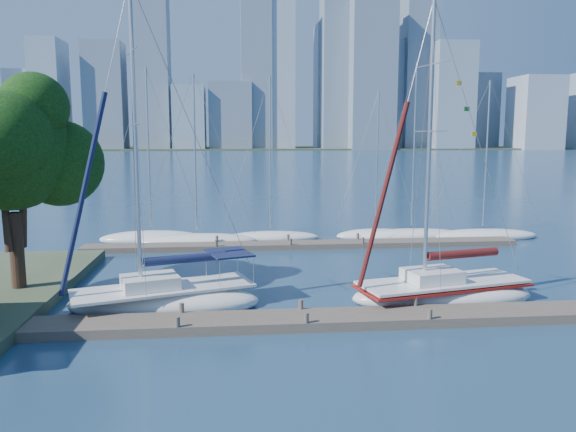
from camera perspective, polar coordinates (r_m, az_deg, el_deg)
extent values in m
plane|color=navy|center=(23.44, 1.58, -11.00)|extent=(700.00, 700.00, 0.00)
cube|color=#4B4237|center=(23.38, 1.58, -10.54)|extent=(26.00, 2.00, 0.40)
cube|color=#4B4237|center=(39.00, 1.60, -2.94)|extent=(30.00, 1.80, 0.36)
cube|color=#38472D|center=(342.07, -5.09, 6.86)|extent=(800.00, 100.00, 1.50)
cylinder|color=black|center=(29.65, -25.81, -3.62)|extent=(0.66, 0.66, 4.12)
sphere|color=black|center=(29.11, -26.42, 5.99)|extent=(5.59, 5.59, 5.59)
sphere|color=black|center=(29.60, -22.17, 4.99)|extent=(4.19, 4.19, 4.19)
sphere|color=black|center=(27.24, -26.72, 7.26)|extent=(3.86, 3.86, 3.86)
sphere|color=black|center=(31.02, -27.08, 8.29)|extent=(3.52, 3.52, 3.52)
sphere|color=black|center=(28.34, -24.43, 10.06)|extent=(3.13, 3.13, 3.13)
ellipsoid|color=silver|center=(26.06, -12.45, -8.64)|extent=(8.97, 5.33, 1.49)
cube|color=silver|center=(25.87, -12.50, -7.16)|extent=(8.30, 4.92, 0.12)
cube|color=silver|center=(25.68, -13.84, -6.51)|extent=(2.84, 2.47, 0.55)
cylinder|color=silver|center=(24.80, -15.24, 7.46)|extent=(0.18, 0.18, 13.03)
cylinder|color=silver|center=(25.80, -10.35, -4.51)|extent=(3.86, 1.37, 0.10)
cylinder|color=#101436|center=(25.78, -10.35, -4.29)|extent=(3.65, 1.55, 0.40)
cube|color=#101436|center=(26.30, -6.02, -3.74)|extent=(2.45, 2.82, 0.08)
ellipsoid|color=silver|center=(27.45, 15.40, -7.87)|extent=(9.00, 4.70, 1.51)
cube|color=silver|center=(27.27, 15.46, -6.45)|extent=(8.33, 4.34, 0.12)
cube|color=silver|center=(26.85, 14.42, -5.86)|extent=(2.76, 2.33, 0.55)
cylinder|color=silver|center=(25.86, 14.14, 6.97)|extent=(0.18, 0.18, 12.52)
cylinder|color=silver|center=(27.59, 17.32, -3.89)|extent=(3.98, 1.03, 0.10)
cylinder|color=#4F1511|center=(27.57, 17.33, -3.69)|extent=(3.73, 1.25, 0.40)
cube|color=maroon|center=(27.31, 15.44, -6.80)|extent=(8.53, 4.49, 0.10)
ellipsoid|color=silver|center=(42.22, -13.69, -2.26)|extent=(7.51, 2.48, 1.21)
cylinder|color=silver|center=(41.56, -13.99, 6.66)|extent=(0.13, 0.13, 11.34)
ellipsoid|color=silver|center=(40.66, -9.21, -2.55)|extent=(8.82, 4.53, 1.13)
cylinder|color=silver|center=(39.98, -9.42, 6.31)|extent=(0.12, 0.12, 10.89)
ellipsoid|color=silver|center=(41.66, -1.78, -2.22)|extent=(7.50, 3.39, 1.00)
cylinder|color=silver|center=(40.99, -1.81, 6.35)|extent=(0.11, 0.11, 10.97)
ellipsoid|color=silver|center=(43.04, 8.88, -1.97)|extent=(6.27, 3.08, 1.04)
cylinder|color=silver|center=(42.41, 9.05, 5.66)|extent=(0.11, 0.11, 9.93)
ellipsoid|color=silver|center=(43.26, 12.42, -1.99)|extent=(8.71, 5.52, 1.12)
cylinder|color=silver|center=(42.62, 12.70, 7.00)|extent=(0.12, 0.12, 11.89)
ellipsoid|color=silver|center=(44.67, 19.15, -1.94)|extent=(8.70, 2.99, 1.10)
cylinder|color=silver|center=(44.05, 19.52, 5.93)|extent=(0.12, 0.12, 10.65)
cube|color=#8C96A8|center=(350.81, -25.47, 9.71)|extent=(13.70, 14.18, 43.59)
cube|color=gray|center=(320.70, -23.01, 11.19)|extent=(14.76, 23.42, 56.13)
cube|color=slate|center=(317.28, -18.06, 11.45)|extent=(20.09, 17.63, 55.89)
cube|color=#8C96A8|center=(334.63, -13.41, 10.07)|extent=(15.80, 17.61, 39.96)
cube|color=gray|center=(307.90, -9.98, 9.76)|extent=(16.73, 19.81, 33.60)
cube|color=slate|center=(308.82, -5.87, 10.04)|extent=(22.75, 16.86, 35.87)
cube|color=#8C96A8|center=(314.26, -1.12, 14.46)|extent=(18.44, 14.99, 84.07)
cube|color=gray|center=(332.30, 4.07, 12.86)|extent=(14.53, 17.46, 69.80)
cube|color=slate|center=(311.01, 8.48, 13.94)|extent=(23.53, 18.95, 78.73)
cube|color=#8C96A8|center=(331.15, 11.26, 11.91)|extent=(15.50, 17.11, 60.16)
cube|color=gray|center=(324.71, 16.25, 11.57)|extent=(21.54, 18.80, 57.32)
cube|color=slate|center=(364.05, 19.09, 10.02)|extent=(15.06, 17.52, 44.30)
cube|color=#8C96A8|center=(344.28, 23.82, 9.53)|extent=(22.96, 23.94, 39.75)
cube|color=slate|center=(317.65, -13.62, 15.62)|extent=(17.52, 18.00, 100.10)
cube|color=slate|center=(314.61, -3.27, 15.23)|extent=(16.38, 18.00, 92.72)
cube|color=slate|center=(319.57, 5.11, 15.04)|extent=(18.50, 18.00, 91.98)
cube|color=slate|center=(330.22, 13.03, 13.91)|extent=(17.54, 18.00, 83.63)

